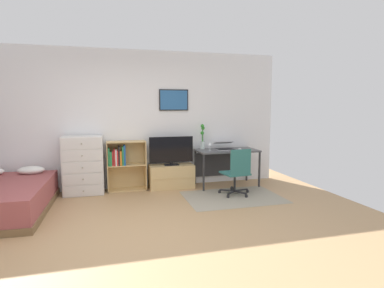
{
  "coord_description": "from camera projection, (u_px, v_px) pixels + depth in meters",
  "views": [
    {
      "loc": [
        -0.46,
        -3.87,
        1.62
      ],
      "look_at": [
        1.01,
        1.5,
        0.95
      ],
      "focal_mm": 29.53,
      "sensor_mm": 36.0,
      "label": 1
    }
  ],
  "objects": [
    {
      "name": "television",
      "position": [
        171.0,
        151.0,
        6.19
      ],
      "size": [
        0.87,
        0.16,
        0.57
      ],
      "color": "black",
      "rests_on": "tv_stand"
    },
    {
      "name": "laptop",
      "position": [
        225.0,
        146.0,
        6.44
      ],
      "size": [
        0.4,
        0.43,
        0.17
      ],
      "rotation": [
        0.0,
        0.0,
        -0.04
      ],
      "color": "#B7B7BC",
      "rests_on": "desk"
    },
    {
      "name": "office_chair",
      "position": [
        237.0,
        171.0,
        5.7
      ],
      "size": [
        0.57,
        0.58,
        0.86
      ],
      "rotation": [
        0.0,
        0.0,
        0.12
      ],
      "color": "#232326",
      "rests_on": "ground_plane"
    },
    {
      "name": "dresser",
      "position": [
        83.0,
        165.0,
        5.79
      ],
      "size": [
        0.71,
        0.46,
        1.08
      ],
      "color": "silver",
      "rests_on": "ground_plane"
    },
    {
      "name": "ground_plane",
      "position": [
        146.0,
        234.0,
        4.02
      ],
      "size": [
        7.2,
        7.2,
        0.0
      ],
      "primitive_type": "plane",
      "color": "tan"
    },
    {
      "name": "area_rug",
      "position": [
        233.0,
        197.0,
        5.64
      ],
      "size": [
        1.7,
        1.2,
        0.01
      ],
      "primitive_type": "cube",
      "color": "#9E937F",
      "rests_on": "ground_plane"
    },
    {
      "name": "tv_stand",
      "position": [
        171.0,
        176.0,
        6.27
      ],
      "size": [
        0.88,
        0.41,
        0.46
      ],
      "color": "tan",
      "rests_on": "ground_plane"
    },
    {
      "name": "bookshelf",
      "position": [
        123.0,
        162.0,
        6.05
      ],
      "size": [
        0.73,
        0.3,
        0.95
      ],
      "color": "tan",
      "rests_on": "ground_plane"
    },
    {
      "name": "bamboo_vase",
      "position": [
        203.0,
        138.0,
        6.47
      ],
      "size": [
        0.09,
        0.09,
        0.51
      ],
      "color": "silver",
      "rests_on": "desk"
    },
    {
      "name": "wall_back_with_posters",
      "position": [
        130.0,
        120.0,
        6.19
      ],
      "size": [
        6.12,
        0.09,
        2.7
      ],
      "color": "white",
      "rests_on": "ground_plane"
    },
    {
      "name": "desk",
      "position": [
        225.0,
        155.0,
        6.49
      ],
      "size": [
        1.23,
        0.65,
        0.74
      ],
      "color": "#4C4C4F",
      "rests_on": "ground_plane"
    },
    {
      "name": "wine_glass",
      "position": [
        210.0,
        144.0,
        6.26
      ],
      "size": [
        0.07,
        0.07,
        0.18
      ],
      "color": "silver",
      "rests_on": "desk"
    },
    {
      "name": "computer_mouse",
      "position": [
        240.0,
        149.0,
        6.38
      ],
      "size": [
        0.06,
        0.1,
        0.03
      ],
      "primitive_type": "ellipsoid",
      "color": "silver",
      "rests_on": "desk"
    }
  ]
}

